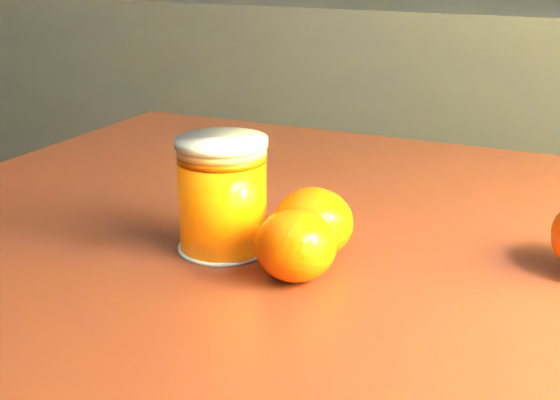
% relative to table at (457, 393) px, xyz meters
% --- Properties ---
extents(kitchen_counter, '(3.15, 0.60, 0.90)m').
position_rel_table_xyz_m(kitchen_counter, '(-0.97, 1.20, -0.25)').
color(kitchen_counter, '#49494E').
rests_on(kitchen_counter, ground).
extents(table, '(1.06, 0.75, 0.80)m').
position_rel_table_xyz_m(table, '(0.00, 0.00, 0.00)').
color(table, maroon).
rests_on(table, ground).
extents(juice_glass, '(0.07, 0.07, 0.09)m').
position_rel_table_xyz_m(juice_glass, '(-0.19, -0.03, 0.15)').
color(juice_glass, '#FF6805').
rests_on(juice_glass, table).
extents(orange_front, '(0.08, 0.08, 0.05)m').
position_rel_table_xyz_m(orange_front, '(-0.12, -0.02, 0.13)').
color(orange_front, '#FF5705').
rests_on(orange_front, table).
extents(orange_extra, '(0.08, 0.08, 0.05)m').
position_rel_table_xyz_m(orange_extra, '(-0.11, -0.06, 0.13)').
color(orange_extra, '#FF5705').
rests_on(orange_extra, table).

